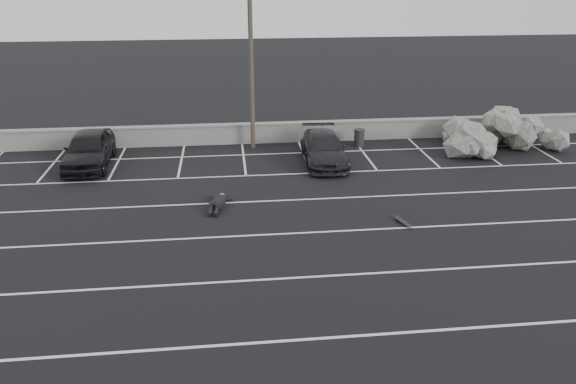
{
  "coord_description": "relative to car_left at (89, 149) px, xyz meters",
  "views": [
    {
      "loc": [
        -2.75,
        -14.51,
        8.69
      ],
      "look_at": [
        -0.63,
        4.41,
        1.0
      ],
      "focal_mm": 35.0,
      "sensor_mm": 36.0,
      "label": 1
    }
  ],
  "objects": [
    {
      "name": "seawall",
      "position": [
        9.16,
        2.8,
        -0.27
      ],
      "size": [
        50.0,
        0.45,
        1.06
      ],
      "color": "gray",
      "rests_on": "ground"
    },
    {
      "name": "person",
      "position": [
        5.99,
        -5.28,
        -0.57
      ],
      "size": [
        1.97,
        2.85,
        0.49
      ],
      "primitive_type": null,
      "rotation": [
        0.0,
        0.0,
        -0.21
      ],
      "color": "black",
      "rests_on": "ground"
    },
    {
      "name": "skateboard",
      "position": [
        12.62,
        -7.86,
        -0.74
      ],
      "size": [
        0.42,
        0.81,
        0.09
      ],
      "rotation": [
        0.0,
        0.0,
        0.28
      ],
      "color": "black",
      "rests_on": "ground"
    },
    {
      "name": "riprap_pile",
      "position": [
        19.68,
        0.18,
        -0.18
      ],
      "size": [
        6.62,
        4.69,
        1.61
      ],
      "color": "gray",
      "rests_on": "ground"
    },
    {
      "name": "car_left",
      "position": [
        0.0,
        0.0,
        0.0
      ],
      "size": [
        2.01,
        4.82,
        1.63
      ],
      "primitive_type": "imported",
      "rotation": [
        0.0,
        0.0,
        0.02
      ],
      "color": "black",
      "rests_on": "ground"
    },
    {
      "name": "car_right",
      "position": [
        10.92,
        -0.74,
        -0.13
      ],
      "size": [
        2.08,
        4.78,
        1.37
      ],
      "primitive_type": "imported",
      "rotation": [
        0.0,
        0.0,
        -0.03
      ],
      "color": "black",
      "rests_on": "ground"
    },
    {
      "name": "utility_pole",
      "position": [
        7.71,
        2.0,
        3.5
      ],
      "size": [
        1.14,
        0.23,
        8.53
      ],
      "color": "#4C4238",
      "rests_on": "ground"
    },
    {
      "name": "stall_lines",
      "position": [
        9.08,
        -6.79,
        -0.81
      ],
      "size": [
        36.0,
        20.05,
        0.01
      ],
      "color": "silver",
      "rests_on": "ground"
    },
    {
      "name": "ground",
      "position": [
        9.16,
        -11.2,
        -0.82
      ],
      "size": [
        120.0,
        120.0,
        0.0
      ],
      "primitive_type": "plane",
      "color": "black",
      "rests_on": "ground"
    },
    {
      "name": "trash_bin",
      "position": [
        13.18,
        1.61,
        -0.36
      ],
      "size": [
        0.7,
        0.7,
        0.9
      ],
      "rotation": [
        0.0,
        0.0,
        0.2
      ],
      "color": "#252628",
      "rests_on": "ground"
    }
  ]
}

